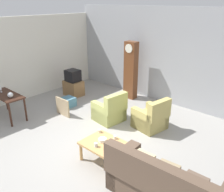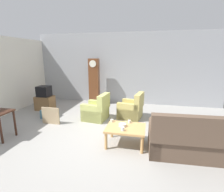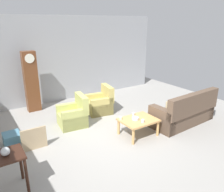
{
  "view_description": "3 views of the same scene",
  "coord_description": "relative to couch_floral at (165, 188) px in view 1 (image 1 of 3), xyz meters",
  "views": [
    {
      "loc": [
        3.7,
        -3.61,
        3.39
      ],
      "look_at": [
        -0.3,
        0.86,
        0.98
      ],
      "focal_mm": 38.64,
      "sensor_mm": 36.0,
      "label": 1
    },
    {
      "loc": [
        1.09,
        -4.31,
        2.2
      ],
      "look_at": [
        -0.02,
        0.75,
        0.97
      ],
      "focal_mm": 27.61,
      "sensor_mm": 36.0,
      "label": 2
    },
    {
      "loc": [
        -3.04,
        -4.59,
        2.98
      ],
      "look_at": [
        0.38,
        0.65,
        0.88
      ],
      "focal_mm": 35.82,
      "sensor_mm": 36.0,
      "label": 3
    }
  ],
  "objects": [
    {
      "name": "grandfather_clock",
      "position": [
        -3.53,
        3.58,
        0.68
      ],
      "size": [
        0.44,
        0.3,
        2.06
      ],
      "color": "brown",
      "rests_on": "ground_plane"
    },
    {
      "name": "tv_crt",
      "position": [
        -5.27,
        2.34,
        0.42
      ],
      "size": [
        0.48,
        0.44,
        0.42
      ],
      "primitive_type": "cube",
      "color": "black",
      "rests_on": "tv_stand_cabinet"
    },
    {
      "name": "wine_glass_tall",
      "position": [
        -5.77,
        -0.13,
        0.52
      ],
      "size": [
        0.06,
        0.06,
        0.17
      ],
      "color": "silver",
      "rests_on": "console_table_dark"
    },
    {
      "name": "armchair_olive_far",
      "position": [
        -1.68,
        2.15,
        -0.05
      ],
      "size": [
        0.91,
        0.88,
        0.92
      ],
      "color": "tan",
      "rests_on": "ground_plane"
    },
    {
      "name": "cup_blue_rimmed",
      "position": [
        -1.66,
        -0.02,
        0.16
      ],
      "size": [
        0.08,
        0.08,
        0.09
      ],
      "primitive_type": "cylinder",
      "color": "silver",
      "rests_on": "coffee_table_wood"
    },
    {
      "name": "garage_door_wall",
      "position": [
        -2.2,
        4.16,
        1.24
      ],
      "size": [
        8.4,
        0.16,
        3.2
      ],
      "primitive_type": "cube",
      "color": "#9EA0A5",
      "rests_on": "ground_plane"
    },
    {
      "name": "armchair_olive_near",
      "position": [
        -2.85,
        1.72,
        -0.05
      ],
      "size": [
        0.87,
        0.85,
        0.92
      ],
      "color": "#B7BC66",
      "rests_on": "ground_plane"
    },
    {
      "name": "coffee_table_wood",
      "position": [
        -1.62,
        0.2,
        0.04
      ],
      "size": [
        0.96,
        0.76,
        0.47
      ],
      "color": "tan",
      "rests_on": "ground_plane"
    },
    {
      "name": "couch_floral",
      "position": [
        0.0,
        0.0,
        0.0
      ],
      "size": [
        2.14,
        0.98,
        1.04
      ],
      "color": "brown",
      "rests_on": "ground_plane"
    },
    {
      "name": "cup_white_porcelain",
      "position": [
        -1.57,
        0.48,
        0.15
      ],
      "size": [
        0.07,
        0.07,
        0.08
      ],
      "primitive_type": "cylinder",
      "color": "white",
      "rests_on": "coffee_table_wood"
    },
    {
      "name": "pegboard_wall_left",
      "position": [
        -6.4,
        0.96,
        1.08
      ],
      "size": [
        0.12,
        6.4,
        2.88
      ],
      "primitive_type": "cube",
      "color": "silver",
      "rests_on": "ground_plane"
    },
    {
      "name": "glass_dome_cloche",
      "position": [
        -4.95,
        -0.22,
        0.49
      ],
      "size": [
        0.16,
        0.16,
        0.16
      ],
      "primitive_type": "sphere",
      "color": "silver",
      "rests_on": "console_table_dark"
    },
    {
      "name": "framed_picture_leaning",
      "position": [
        -4.2,
        1.01,
        -0.08
      ],
      "size": [
        0.6,
        0.05,
        0.55
      ],
      "primitive_type": "cube",
      "color": "tan",
      "rests_on": "ground_plane"
    },
    {
      "name": "bowl_white_stacked",
      "position": [
        -1.71,
        0.22,
        0.15
      ],
      "size": [
        0.19,
        0.19,
        0.07
      ],
      "primitive_type": "cylinder",
      "color": "white",
      "rests_on": "coffee_table_wood"
    },
    {
      "name": "storage_box_blue",
      "position": [
        -4.62,
        1.54,
        -0.2
      ],
      "size": [
        0.41,
        0.44,
        0.3
      ],
      "primitive_type": "cube",
      "color": "teal",
      "rests_on": "ground_plane"
    },
    {
      "name": "tv_stand_cabinet",
      "position": [
        -5.27,
        2.34,
        -0.07
      ],
      "size": [
        0.68,
        0.52,
        0.56
      ],
      "primitive_type": "cube",
      "color": "brown",
      "rests_on": "ground_plane"
    },
    {
      "name": "cup_cream_tall",
      "position": [
        -2.03,
        0.46,
        0.15
      ],
      "size": [
        0.08,
        0.08,
        0.07
      ],
      "primitive_type": "cylinder",
      "color": "beige",
      "rests_on": "coffee_table_wood"
    },
    {
      "name": "wine_glass_mid",
      "position": [
        -5.58,
        -0.2,
        0.53
      ],
      "size": [
        0.06,
        0.06,
        0.19
      ],
      "color": "silver",
      "rests_on": "console_table_dark"
    },
    {
      "name": "console_table_dark",
      "position": [
        -5.31,
        -0.19,
        0.3
      ],
      "size": [
        1.3,
        0.56,
        0.76
      ],
      "color": "#381E14",
      "rests_on": "ground_plane"
    },
    {
      "name": "ground_plane",
      "position": [
        -2.2,
        0.56,
        -0.36
      ],
      "size": [
        10.4,
        10.4,
        0.0
      ],
      "primitive_type": "plane",
      "color": "#999691"
    }
  ]
}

